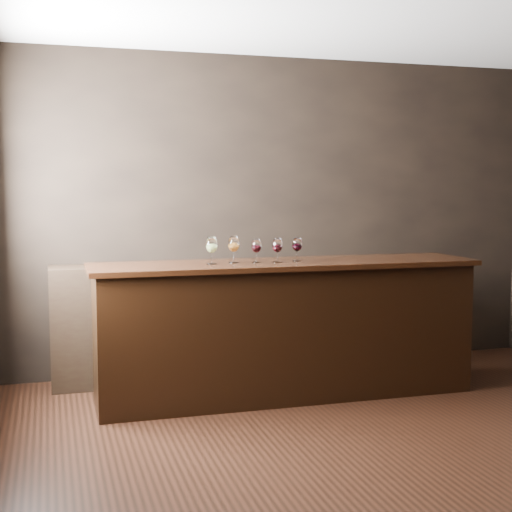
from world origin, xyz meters
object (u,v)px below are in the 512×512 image
object	(u,v)px
glass_amber	(234,245)
glass_red_b	(277,246)
glass_red_c	(297,245)
glass_white	(212,246)
glass_red_a	(256,246)
back_bar_shelf	(216,320)
bar_counter	(285,331)

from	to	relation	value
glass_amber	glass_red_b	distance (m)	0.34
glass_amber	glass_red_c	bearing A→B (deg)	-1.51
glass_white	glass_red_a	distance (m)	0.36
glass_amber	glass_red_b	world-z (taller)	glass_amber
glass_white	glass_red_b	xyz separation A→B (m)	(0.51, -0.02, -0.01)
back_bar_shelf	glass_white	world-z (taller)	glass_white
back_bar_shelf	glass_red_a	distance (m)	1.00
back_bar_shelf	glass_red_a	xyz separation A→B (m)	(0.16, -0.70, 0.69)
glass_red_a	back_bar_shelf	bearing A→B (deg)	102.95
glass_red_c	glass_red_a	bearing A→B (deg)	-178.92
back_bar_shelf	glass_red_c	xyz separation A→B (m)	(0.50, -0.70, 0.69)
glass_white	glass_red_b	distance (m)	0.51
glass_red_b	glass_red_c	xyz separation A→B (m)	(0.18, 0.05, -0.00)
glass_red_c	back_bar_shelf	bearing A→B (deg)	125.41
bar_counter	glass_red_c	xyz separation A→B (m)	(0.10, 0.02, 0.68)
glass_red_b	bar_counter	bearing A→B (deg)	20.91
back_bar_shelf	glass_amber	distance (m)	0.98
back_bar_shelf	glass_red_b	size ratio (longest dim) A/B	14.63
back_bar_shelf	glass_red_c	distance (m)	1.10
bar_counter	glass_red_b	size ratio (longest dim) A/B	15.51
glass_red_c	glass_white	bearing A→B (deg)	-177.58
bar_counter	glass_red_c	bearing A→B (deg)	10.98
glass_red_a	glass_red_c	size ratio (longest dim) A/B	0.98
bar_counter	glass_red_a	xyz separation A→B (m)	(-0.23, 0.01, 0.68)
bar_counter	glass_red_b	bearing A→B (deg)	-158.87
glass_amber	glass_red_a	size ratio (longest dim) A/B	1.13
back_bar_shelf	glass_red_a	bearing A→B (deg)	-77.05
back_bar_shelf	bar_counter	bearing A→B (deg)	-61.05
glass_white	bar_counter	bearing A→B (deg)	1.00
glass_red_b	glass_white	bearing A→B (deg)	177.76
glass_white	glass_red_b	bearing A→B (deg)	-2.24
glass_red_c	glass_red_b	bearing A→B (deg)	-164.61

